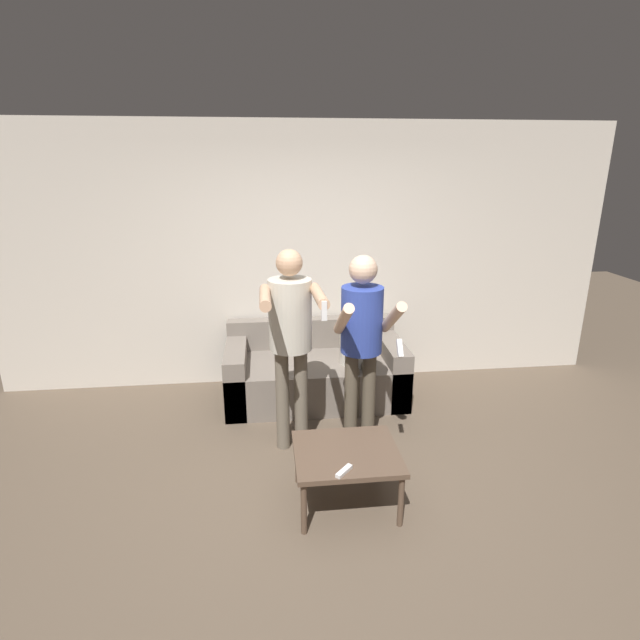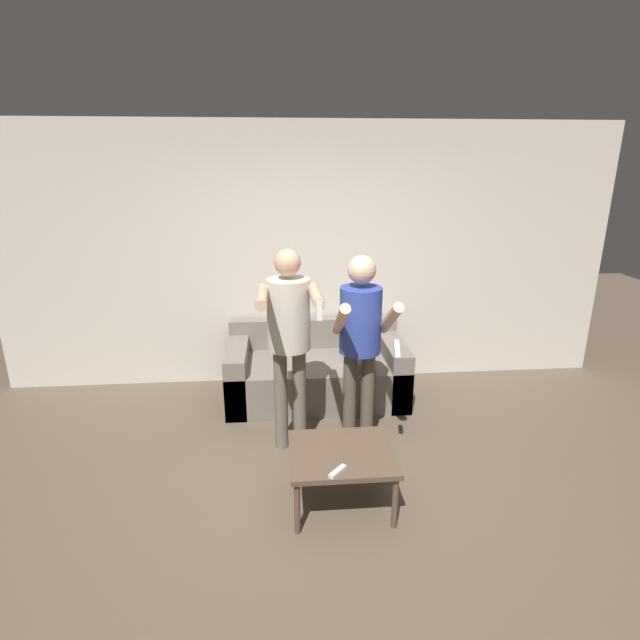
# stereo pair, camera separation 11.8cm
# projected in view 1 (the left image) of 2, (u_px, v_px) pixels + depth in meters

# --- Properties ---
(ground_plane) EXTENTS (14.00, 14.00, 0.00)m
(ground_plane) POSITION_uv_depth(u_px,v_px,m) (336.00, 505.00, 3.51)
(ground_plane) COLOR brown
(wall_back) EXTENTS (6.40, 0.06, 2.70)m
(wall_back) POSITION_uv_depth(u_px,v_px,m) (306.00, 257.00, 5.19)
(wall_back) COLOR beige
(wall_back) RESTS_ON ground_plane
(couch) EXTENTS (1.76, 0.92, 0.73)m
(couch) POSITION_uv_depth(u_px,v_px,m) (315.00, 372.00, 5.06)
(couch) COLOR slate
(couch) RESTS_ON ground_plane
(person_standing_left) EXTENTS (0.46, 0.81, 1.68)m
(person_standing_left) POSITION_uv_depth(u_px,v_px,m) (291.00, 328.00, 3.89)
(person_standing_left) COLOR #6B6051
(person_standing_left) RESTS_ON ground_plane
(person_standing_right) EXTENTS (0.45, 0.68, 1.62)m
(person_standing_right) POSITION_uv_depth(u_px,v_px,m) (362.00, 331.00, 3.97)
(person_standing_right) COLOR brown
(person_standing_right) RESTS_ON ground_plane
(person_seated) EXTENTS (0.32, 0.54, 1.14)m
(person_seated) POSITION_uv_depth(u_px,v_px,m) (357.00, 344.00, 4.79)
(person_seated) COLOR brown
(person_seated) RESTS_ON ground_plane
(coffee_table) EXTENTS (0.72, 0.63, 0.42)m
(coffee_table) POSITION_uv_depth(u_px,v_px,m) (346.00, 457.00, 3.43)
(coffee_table) COLOR brown
(coffee_table) RESTS_ON ground_plane
(remote_on_table) EXTENTS (0.13, 0.14, 0.02)m
(remote_on_table) POSITION_uv_depth(u_px,v_px,m) (344.00, 471.00, 3.17)
(remote_on_table) COLOR white
(remote_on_table) RESTS_ON coffee_table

